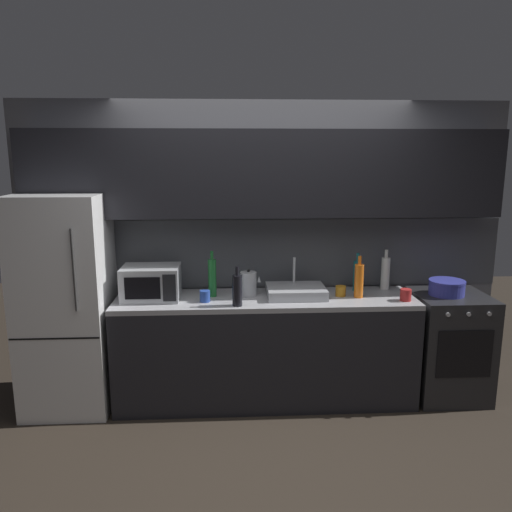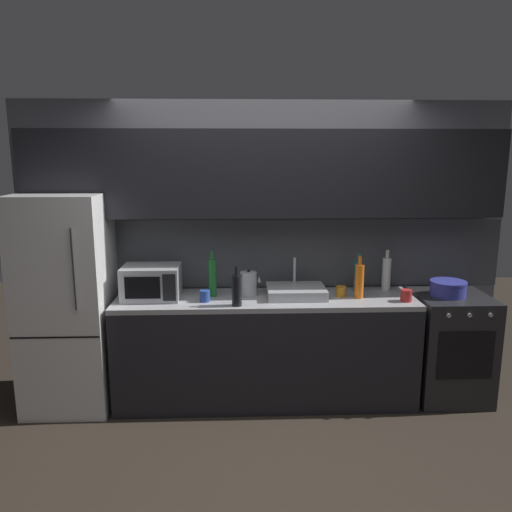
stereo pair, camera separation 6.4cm
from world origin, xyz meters
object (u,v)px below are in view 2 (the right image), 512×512
Objects in this scene: wine_bottle_orange at (359,281)px; wine_bottle_dark at (237,290)px; wine_bottle_green at (212,277)px; oven_range at (449,346)px; mug_amber at (341,291)px; kettle at (249,284)px; microwave at (151,282)px; wine_bottle_teal at (358,276)px; wine_bottle_white at (386,273)px; mug_blue at (205,296)px; cooking_pot at (448,288)px; mug_red at (406,296)px; refrigerator at (67,302)px.

wine_bottle_orange reaches higher than wine_bottle_dark.
oven_range is at bearing -1.81° from wine_bottle_green.
wine_bottle_green is at bearing 177.33° from mug_amber.
oven_range is 4.02× the size of kettle.
microwave is 1.69m from wine_bottle_orange.
wine_bottle_teal is (-0.77, 0.17, 0.59)m from oven_range.
wine_bottle_white reaches higher than wine_bottle_teal.
mug_blue is 2.01m from cooking_pot.
wine_bottle_orange is at bearing -1.73° from microwave.
wine_bottle_green reaches higher than cooking_pot.
wine_bottle_dark is 0.95× the size of wine_bottle_teal.
oven_range is at bearing -12.27° from wine_bottle_teal.
cooking_pot is (1.96, -0.06, -0.10)m from wine_bottle_green.
oven_range is 2.87× the size of wine_bottle_dark.
cooking_pot is (0.46, -0.20, -0.08)m from wine_bottle_white.
wine_bottle_green is 1.57m from mug_red.
wine_bottle_dark is 3.67× the size of mug_amber.
refrigerator is 2.42m from wine_bottle_teal.
mug_red is at bearing -9.95° from kettle.
cooking_pot is (0.40, 0.15, 0.02)m from mug_red.
wine_bottle_dark is at bearing -173.09° from cooking_pot.
refrigerator is 2.38m from wine_bottle_orange.
wine_bottle_orange reaches higher than cooking_pot.
wine_bottle_white is (0.29, 0.23, 0.00)m from wine_bottle_orange.
wine_bottle_white is at bearing 4.33° from refrigerator.
wine_bottle_green is (-0.30, -0.01, 0.06)m from kettle.
refrigerator reaches higher than oven_range.
oven_range is 2.72× the size of wine_bottle_teal.
mug_red is (0.35, -0.12, -0.10)m from wine_bottle_orange.
refrigerator is 3.13m from cooking_pot.
oven_range is 0.69m from mug_red.
refrigerator reaches higher than mug_blue.
refrigerator reaches higher than wine_bottle_white.
mug_blue is 1.61m from mug_red.
wine_bottle_orange reaches higher than wine_bottle_teal.
wine_bottle_dark is (-1.00, -0.18, -0.02)m from wine_bottle_orange.
mug_amber is at bearing 161.82° from wine_bottle_orange.
kettle is at bearing 170.05° from mug_red.
mug_blue is at bearing -177.35° from wine_bottle_orange.
refrigerator is at bearing 176.89° from mug_red.
kettle is 2.62× the size of mug_amber.
mug_red is at bearing -161.96° from oven_range.
mug_red is 0.52m from mug_amber.
microwave is 1.33× the size of wine_bottle_orange.
mug_red is (1.25, -0.22, -0.05)m from kettle.
wine_bottle_orange is (2.37, -0.03, 0.17)m from refrigerator.
mug_red is (0.32, -0.31, -0.09)m from wine_bottle_teal.
microwave is at bearing 161.56° from wine_bottle_dark.
mug_amber is (1.06, -0.05, -0.12)m from wine_bottle_green.
microwave is 1.56× the size of cooking_pot.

